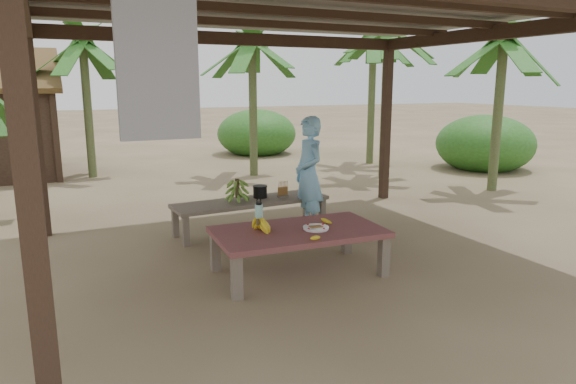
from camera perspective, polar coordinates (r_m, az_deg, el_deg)
name	(u,v)px	position (r m, az deg, el deg)	size (l,w,h in m)	color
ground	(304,256)	(6.24, 1.82, -7.16)	(80.00, 80.00, 0.00)	brown
pavilion	(305,15)	(5.92, 1.95, 19.09)	(6.60, 5.60, 2.95)	black
work_table	(298,235)	(5.57, 1.16, -4.81)	(1.86, 1.10, 0.50)	brown
bench	(251,204)	(7.20, -4.08, -1.31)	(2.23, 0.73, 0.45)	brown
ripe_banana_bunch	(258,225)	(5.43, -3.37, -3.68)	(0.26, 0.22, 0.16)	yellow
plate	(316,228)	(5.54, 3.12, -4.02)	(0.28, 0.28, 0.04)	white
loose_banana_front	(315,238)	(5.18, 3.05, -5.10)	(0.04, 0.16, 0.04)	yellow
loose_banana_side	(326,221)	(5.81, 4.27, -3.23)	(0.04, 0.16, 0.04)	yellow
water_flask	(259,215)	(5.62, -3.24, -2.54)	(0.09, 0.09, 0.32)	#3FC7B9
green_banana_stalk	(237,190)	(7.07, -5.66, 0.26)	(0.29, 0.29, 0.33)	#598C2D
cooking_pot	(260,192)	(7.31, -3.12, 0.01)	(0.19, 0.19, 0.17)	black
skewer_rack	(283,189)	(7.32, -0.58, 0.34)	(0.18, 0.08, 0.24)	#A57F47
woman	(309,174)	(7.15, 2.32, 1.97)	(0.59, 0.39, 1.61)	#7EC1EE
banana_plant_ne	(388,39)	(11.61, 11.01, 16.31)	(1.80, 1.80, 3.47)	#596638
banana_plant_n	(252,52)	(11.60, -4.00, 15.28)	(1.80, 1.80, 3.22)	#596638
banana_plant_nw	(83,52)	(12.15, -21.80, 14.23)	(1.80, 1.80, 3.20)	#596638
banana_plant_e	(503,51)	(10.63, 22.79, 14.27)	(1.80, 1.80, 3.13)	#596638
banana_plant_far	(373,44)	(13.56, 9.47, 15.91)	(1.80, 1.80, 3.53)	#596638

